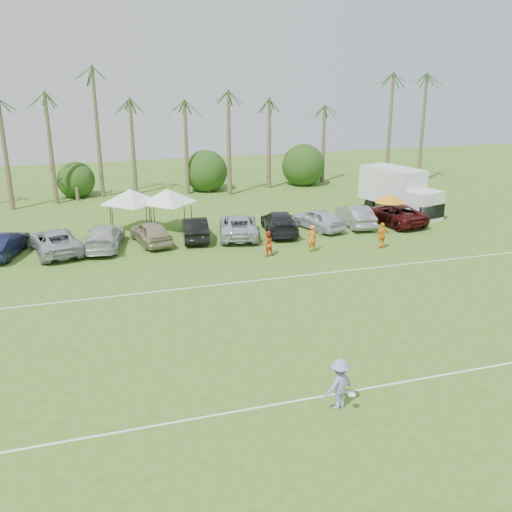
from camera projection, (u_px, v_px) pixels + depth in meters
name	position (u px, v px, depth m)	size (l,w,h in m)	color
ground	(287.00, 440.00, 18.30)	(120.00, 120.00, 0.00)	#436A1F
field_lines	(225.00, 334.00, 25.55)	(80.00, 12.10, 0.01)	white
palm_tree_3	(41.00, 84.00, 47.33)	(2.40, 2.40, 11.90)	brown
palm_tree_4	(93.00, 114.00, 49.27)	(2.40, 2.40, 8.90)	brown
palm_tree_5	(140.00, 103.00, 50.12)	(2.40, 2.40, 9.90)	brown
palm_tree_6	(184.00, 92.00, 50.97)	(2.40, 2.40, 10.90)	brown
palm_tree_7	(227.00, 82.00, 51.82)	(2.40, 2.40, 11.90)	brown
palm_tree_8	(279.00, 110.00, 54.04)	(2.40, 2.40, 8.90)	brown
palm_tree_9	(328.00, 100.00, 55.17)	(2.40, 2.40, 9.90)	brown
palm_tree_10	(374.00, 90.00, 56.30)	(2.40, 2.40, 10.90)	brown
palm_tree_11	(411.00, 81.00, 57.16)	(2.40, 2.40, 11.90)	brown
bush_tree_1	(76.00, 179.00, 51.41)	(4.00, 4.00, 4.00)	brown
bush_tree_2	(206.00, 172.00, 54.77)	(4.00, 4.00, 4.00)	brown
bush_tree_3	(303.00, 167.00, 57.58)	(4.00, 4.00, 4.00)	brown
sideline_player_a	(312.00, 238.00, 36.67)	(0.65, 0.43, 1.79)	orange
sideline_player_b	(267.00, 244.00, 35.84)	(0.79, 0.62, 1.63)	#E14D19
sideline_player_c	(382.00, 236.00, 37.31)	(1.03, 0.43, 1.76)	orange
box_truck	(400.00, 190.00, 46.08)	(4.41, 7.43, 3.60)	silver
canopy_tent_left	(130.00, 189.00, 40.75)	(4.43, 4.43, 3.59)	black
canopy_tent_right	(167.00, 189.00, 40.99)	(4.38, 4.38, 3.55)	black
market_umbrella	(390.00, 198.00, 41.53)	(2.28, 2.28, 2.54)	black
frisbee_player	(339.00, 384.00, 19.75)	(1.36, 1.05, 1.85)	#8D8FC8
parked_car_1	(4.00, 244.00, 35.89)	(1.66, 4.75, 1.57)	black
parked_car_2	(55.00, 241.00, 36.49)	(2.60, 5.64, 1.57)	#A3A4AB
parked_car_3	(104.00, 237.00, 37.42)	(2.19, 5.40, 1.57)	beige
parked_car_4	(151.00, 233.00, 38.38)	(1.85, 4.60, 1.57)	tan
parked_car_5	(195.00, 228.00, 39.39)	(1.66, 4.75, 1.57)	black
parked_car_6	(238.00, 226.00, 40.03)	(2.60, 5.64, 1.57)	#B3B8C0
parked_car_7	(279.00, 222.00, 40.89)	(2.19, 5.40, 1.57)	black
parked_car_8	(318.00, 219.00, 41.79)	(1.85, 4.60, 1.57)	silver
parked_car_9	(355.00, 216.00, 42.73)	(1.66, 4.75, 1.57)	gray
parked_car_10	(394.00, 214.00, 43.29)	(2.60, 5.64, 1.57)	#440E0E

